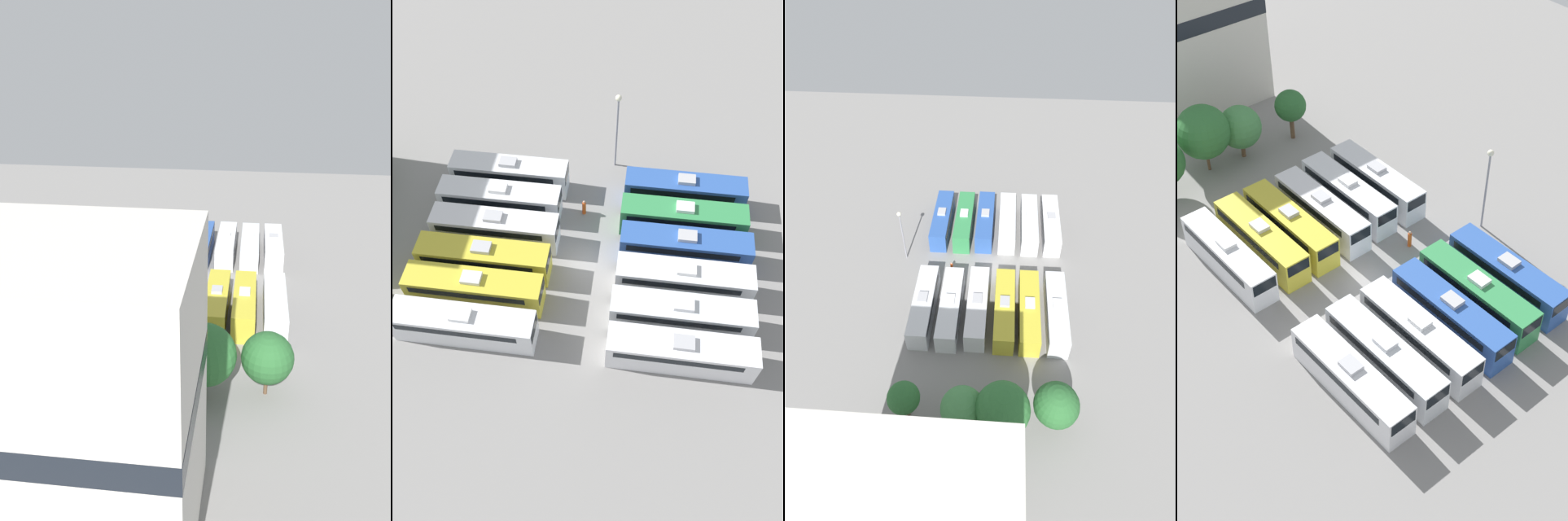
{
  "view_description": "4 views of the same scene",
  "coord_description": "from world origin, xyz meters",
  "views": [
    {
      "loc": [
        -5.38,
        59.22,
        29.95
      ],
      "look_at": [
        1.71,
        -0.31,
        2.7
      ],
      "focal_mm": 35.0,
      "sensor_mm": 36.0,
      "label": 1
    },
    {
      "loc": [
        -26.23,
        -3.66,
        37.41
      ],
      "look_at": [
        -0.86,
        -0.36,
        1.66
      ],
      "focal_mm": 35.0,
      "sensor_mm": 36.0,
      "label": 2
    },
    {
      "loc": [
        -0.9,
        40.4,
        43.01
      ],
      "look_at": [
        1.85,
        0.24,
        1.81
      ],
      "focal_mm": 28.0,
      "sensor_mm": 36.0,
      "label": 3
    },
    {
      "loc": [
        -28.54,
        -34.71,
        44.36
      ],
      "look_at": [
        0.12,
        -0.75,
        2.79
      ],
      "focal_mm": 50.0,
      "sensor_mm": 36.0,
      "label": 4
    }
  ],
  "objects": [
    {
      "name": "ground_plane",
      "position": [
        0.0,
        0.0,
        0.0
      ],
      "size": [
        115.17,
        115.17,
        0.0
      ],
      "primitive_type": "plane",
      "color": "gray"
    },
    {
      "name": "tree_2",
      "position": [
        2.11,
        22.75,
        3.56
      ],
      "size": [
        4.48,
        4.48,
        5.81
      ],
      "color": "brown",
      "rests_on": "ground_plane"
    },
    {
      "name": "bus_1",
      "position": [
        -5.21,
        -8.47,
        1.71
      ],
      "size": [
        2.54,
        11.45,
        3.47
      ],
      "color": "silver",
      "rests_on": "ground_plane"
    },
    {
      "name": "depot_building",
      "position": [
        4.41,
        36.73,
        10.21
      ],
      "size": [
        14.44,
        11.78,
        20.25
      ],
      "color": "beige",
      "rests_on": "ground_plane"
    },
    {
      "name": "light_pole",
      "position": [
        12.95,
        -1.43,
        5.76
      ],
      "size": [
        0.6,
        0.6,
        8.6
      ],
      "color": "gray",
      "rests_on": "ground_plane"
    },
    {
      "name": "bus_9",
      "position": [
        1.65,
        8.44,
        1.71
      ],
      "size": [
        2.54,
        11.45,
        3.47
      ],
      "color": "silver",
      "rests_on": "ground_plane"
    },
    {
      "name": "bus_5",
      "position": [
        8.41,
        -8.48,
        1.71
      ],
      "size": [
        2.54,
        11.45,
        3.47
      ],
      "color": "#2D56A8",
      "rests_on": "ground_plane"
    },
    {
      "name": "bus_7",
      "position": [
        -4.94,
        8.66,
        1.71
      ],
      "size": [
        2.54,
        11.45,
        3.47
      ],
      "color": "gold",
      "rests_on": "ground_plane"
    },
    {
      "name": "bus_3",
      "position": [
        1.64,
        -8.64,
        1.71
      ],
      "size": [
        2.54,
        11.45,
        3.47
      ],
      "color": "#2D56A8",
      "rests_on": "ground_plane"
    },
    {
      "name": "bus_0",
      "position": [
        -8.53,
        -8.53,
        1.71
      ],
      "size": [
        2.54,
        11.45,
        3.47
      ],
      "color": "white",
      "rests_on": "ground_plane"
    },
    {
      "name": "bus_8",
      "position": [
        -1.81,
        8.63,
        1.71
      ],
      "size": [
        2.54,
        11.45,
        3.47
      ],
      "color": "gold",
      "rests_on": "ground_plane"
    },
    {
      "name": "bus_6",
      "position": [
        -8.37,
        8.61,
        1.71
      ],
      "size": [
        2.54,
        11.45,
        3.47
      ],
      "color": "silver",
      "rests_on": "ground_plane"
    },
    {
      "name": "bus_4",
      "position": [
        4.92,
        -8.4,
        1.71
      ],
      "size": [
        2.54,
        11.45,
        3.47
      ],
      "color": "#338C4C",
      "rests_on": "ground_plane"
    },
    {
      "name": "bus_2",
      "position": [
        -1.82,
        -8.61,
        1.71
      ],
      "size": [
        2.54,
        11.45,
        3.47
      ],
      "color": "silver",
      "rests_on": "ground_plane"
    },
    {
      "name": "bus_11",
      "position": [
        8.53,
        8.64,
        1.71
      ],
      "size": [
        2.54,
        11.45,
        3.47
      ],
      "color": "silver",
      "rests_on": "ground_plane"
    },
    {
      "name": "worker_person",
      "position": [
        5.89,
        0.87,
        0.8
      ],
      "size": [
        0.36,
        0.36,
        1.73
      ],
      "color": "#CC4C19",
      "rests_on": "ground_plane"
    },
    {
      "name": "tree_3",
      "position": [
        8.12,
        22.25,
        3.94
      ],
      "size": [
        3.38,
        3.38,
        5.67
      ],
      "color": "brown",
      "rests_on": "ground_plane"
    },
    {
      "name": "tree_1",
      "position": [
        -1.91,
        23.02,
        4.52
      ],
      "size": [
        5.5,
        5.5,
        7.28
      ],
      "color": "brown",
      "rests_on": "ground_plane"
    },
    {
      "name": "bus_10",
      "position": [
        5.08,
        8.79,
        1.71
      ],
      "size": [
        2.54,
        11.45,
        3.47
      ],
      "color": "silver",
      "rests_on": "ground_plane"
    }
  ]
}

